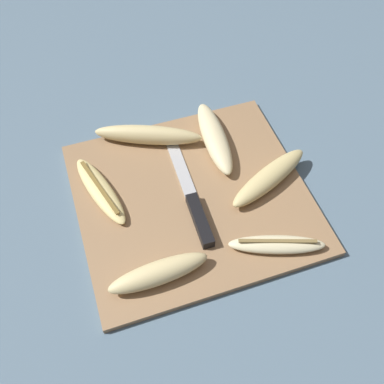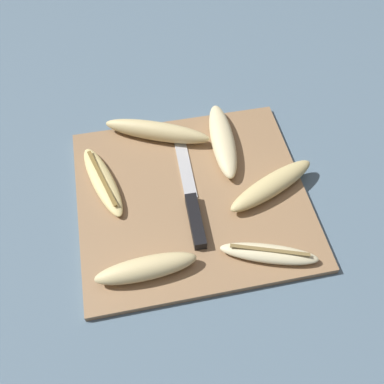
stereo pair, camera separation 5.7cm
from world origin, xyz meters
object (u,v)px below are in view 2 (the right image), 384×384
banana_cream_curved (223,140)px  banana_mellow_near (157,131)px  banana_pale_long (269,254)px  knife (193,207)px  banana_ripe_center (146,268)px  banana_spotted_left (272,185)px  banana_golden_short (103,181)px

banana_cream_curved → banana_mellow_near: size_ratio=0.93×
banana_cream_curved → banana_mellow_near: bearing=159.5°
banana_pale_long → knife: bearing=131.8°
banana_pale_long → banana_mellow_near: banana_mellow_near is taller
banana_ripe_center → banana_mellow_near: bearing=77.8°
knife → banana_cream_curved: bearing=59.0°
knife → banana_spotted_left: (0.14, 0.01, 0.01)m
banana_golden_short → banana_ripe_center: banana_ripe_center is taller
banana_mellow_near → banana_cream_curved: bearing=-20.5°
banana_golden_short → banana_spotted_left: banana_spotted_left is taller
banana_pale_long → banana_spotted_left: size_ratio=0.87×
banana_golden_short → banana_spotted_left: bearing=-14.2°
banana_golden_short → banana_cream_curved: 0.23m
banana_cream_curved → banana_ripe_center: size_ratio=1.15×
banana_spotted_left → banana_ripe_center: (-0.24, -0.11, 0.00)m
banana_ripe_center → banana_pale_long: bearing=-3.0°
banana_cream_curved → banana_spotted_left: size_ratio=1.03×
banana_golden_short → banana_spotted_left: (0.29, -0.07, 0.01)m
banana_pale_long → banana_ripe_center: banana_ripe_center is taller
banana_pale_long → banana_ripe_center: size_ratio=0.98×
banana_cream_curved → banana_golden_short: bearing=-168.6°
banana_pale_long → banana_cream_curved: (-0.02, 0.24, 0.01)m
knife → banana_mellow_near: (-0.03, 0.18, 0.01)m
banana_spotted_left → knife: bearing=-175.0°
banana_golden_short → banana_mellow_near: size_ratio=0.85×
banana_spotted_left → banana_ripe_center: banana_ripe_center is taller
knife → banana_ripe_center: bearing=-130.8°
knife → banana_mellow_near: bearing=102.3°
banana_spotted_left → banana_ripe_center: 0.26m
banana_golden_short → banana_mellow_near: 0.14m
knife → banana_golden_short: (-0.15, 0.09, 0.00)m
banana_spotted_left → banana_golden_short: bearing=165.8°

